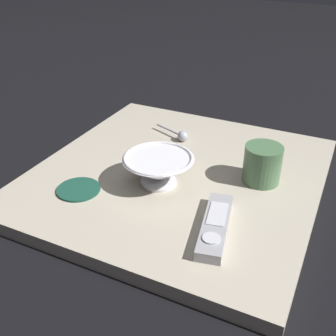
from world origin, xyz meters
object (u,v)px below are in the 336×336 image
at_px(teaspoon, 181,135).
at_px(drink_coaster, 79,189).
at_px(coffee_mug, 262,164).
at_px(tv_remote_near, 215,226).
at_px(cereal_bowl, 158,169).

relative_size(teaspoon, drink_coaster, 1.16).
relative_size(coffee_mug, drink_coaster, 0.91).
bearing_deg(tv_remote_near, drink_coaster, 0.01).
xyz_separation_m(tv_remote_near, drink_coaster, (0.32, 0.00, -0.01)).
height_order(coffee_mug, teaspoon, coffee_mug).
xyz_separation_m(teaspoon, drink_coaster, (0.10, 0.33, -0.01)).
relative_size(teaspoon, tv_remote_near, 0.57).
height_order(cereal_bowl, drink_coaster, cereal_bowl).
xyz_separation_m(cereal_bowl, drink_coaster, (0.15, 0.10, -0.04)).
distance_m(coffee_mug, tv_remote_near, 0.22).
xyz_separation_m(cereal_bowl, teaspoon, (0.04, -0.22, -0.02)).
distance_m(coffee_mug, teaspoon, 0.28).
xyz_separation_m(coffee_mug, teaspoon, (0.25, -0.11, -0.03)).
relative_size(cereal_bowl, drink_coaster, 1.66).
bearing_deg(drink_coaster, teaspoon, -107.49).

